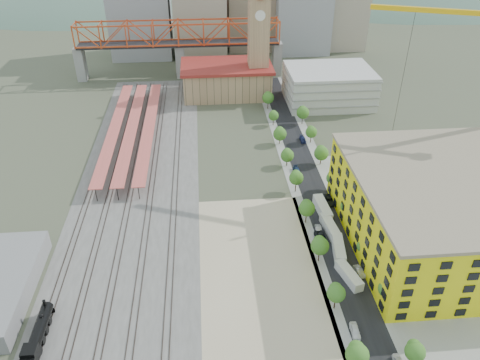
{
  "coord_description": "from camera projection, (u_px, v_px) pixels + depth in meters",
  "views": [
    {
      "loc": [
        -15.6,
        -107.74,
        77.32
      ],
      "look_at": [
        -6.58,
        -2.8,
        10.0
      ],
      "focal_mm": 35.0,
      "sensor_mm": 36.0,
      "label": 1
    }
  ],
  "objects": [
    {
      "name": "ground",
      "position": [
        262.0,
        203.0,
        133.21
      ],
      "size": [
        400.0,
        400.0,
        0.0
      ],
      "primitive_type": "plane",
      "color": "#474C38",
      "rests_on": "ground"
    },
    {
      "name": "ballast_strip",
      "position": [
        140.0,
        176.0,
        145.29
      ],
      "size": [
        36.0,
        165.0,
        0.06
      ],
      "primitive_type": "cube",
      "color": "#605E59",
      "rests_on": "ground"
    },
    {
      "name": "dirt_lot",
      "position": [
        262.0,
        284.0,
        106.46
      ],
      "size": [
        28.0,
        67.0,
        0.06
      ],
      "primitive_type": "cube",
      "color": "tan",
      "rests_on": "ground"
    },
    {
      "name": "street_asphalt",
      "position": [
        307.0,
        173.0,
        146.94
      ],
      "size": [
        12.0,
        170.0,
        0.06
      ],
      "primitive_type": "cube",
      "color": "black",
      "rests_on": "ground"
    },
    {
      "name": "sidewalk_west",
      "position": [
        289.0,
        174.0,
        146.55
      ],
      "size": [
        3.0,
        170.0,
        0.04
      ],
      "primitive_type": "cube",
      "color": "gray",
      "rests_on": "ground"
    },
    {
      "name": "sidewalk_east",
      "position": [
        324.0,
        172.0,
        147.35
      ],
      "size": [
        3.0,
        170.0,
        0.04
      ],
      "primitive_type": "cube",
      "color": "gray",
      "rests_on": "ground"
    },
    {
      "name": "construction_pad",
      "position": [
        446.0,
        239.0,
        119.65
      ],
      "size": [
        50.0,
        90.0,
        0.06
      ],
      "primitive_type": "cube",
      "color": "gray",
      "rests_on": "ground"
    },
    {
      "name": "rail_tracks",
      "position": [
        134.0,
        176.0,
        145.1
      ],
      "size": [
        26.56,
        160.0,
        0.18
      ],
      "color": "#382B23",
      "rests_on": "ground"
    },
    {
      "name": "platform_canopies",
      "position": [
        132.0,
        127.0,
        165.88
      ],
      "size": [
        16.0,
        80.0,
        4.12
      ],
      "color": "#DC5A54",
      "rests_on": "ground"
    },
    {
      "name": "station_hall",
      "position": [
        227.0,
        79.0,
        198.1
      ],
      "size": [
        38.0,
        24.0,
        13.1
      ],
      "color": "tan",
      "rests_on": "ground"
    },
    {
      "name": "clock_tower",
      "position": [
        259.0,
        27.0,
        185.49
      ],
      "size": [
        12.0,
        12.0,
        52.0
      ],
      "color": "tan",
      "rests_on": "ground"
    },
    {
      "name": "parking_garage",
      "position": [
        329.0,
        86.0,
        190.81
      ],
      "size": [
        34.0,
        26.0,
        14.0
      ],
      "primitive_type": "cube",
      "color": "silver",
      "rests_on": "ground"
    },
    {
      "name": "truss_bridge",
      "position": [
        179.0,
        36.0,
        209.4
      ],
      "size": [
        94.0,
        9.6,
        25.6
      ],
      "color": "gray",
      "rests_on": "ground"
    },
    {
      "name": "construction_building",
      "position": [
        443.0,
        211.0,
        114.39
      ],
      "size": [
        44.6,
        50.6,
        18.8
      ],
      "color": "yellow",
      "rests_on": "ground"
    },
    {
      "name": "street_trees",
      "position": [
        314.0,
        191.0,
        138.57
      ],
      "size": [
        15.4,
        124.4,
        8.0
      ],
      "color": "#2E661E",
      "rests_on": "ground"
    },
    {
      "name": "skyline",
      "position": [
        243.0,
        7.0,
        240.94
      ],
      "size": [
        133.0,
        46.0,
        60.0
      ],
      "color": "#9EA0A3",
      "rests_on": "ground"
    },
    {
      "name": "distant_hills",
      "position": [
        274.0,
        100.0,
        397.58
      ],
      "size": [
        647.0,
        264.0,
        227.0
      ],
      "color": "#4C6B59",
      "rests_on": "ground"
    },
    {
      "name": "locomotive",
      "position": [
        36.0,
        342.0,
        90.64
      ],
      "size": [
        2.72,
        20.97,
        5.24
      ],
      "color": "black",
      "rests_on": "ground"
    },
    {
      "name": "site_trailer_a",
      "position": [
        349.0,
        275.0,
        107.04
      ],
      "size": [
        4.59,
        9.28,
        2.46
      ],
      "primitive_type": "cube",
      "rotation": [
        0.0,
        0.0,
        0.26
      ],
      "color": "silver",
      "rests_on": "ground"
    },
    {
      "name": "site_trailer_b",
      "position": [
        339.0,
        249.0,
        114.62
      ],
      "size": [
        3.89,
        9.84,
        2.62
      ],
      "primitive_type": "cube",
      "rotation": [
        0.0,
        0.0,
        -0.15
      ],
      "color": "silver",
      "rests_on": "ground"
    },
    {
      "name": "site_trailer_c",
      "position": [
        330.0,
        227.0,
        122.0
      ],
      "size": [
        3.44,
        9.65,
        2.59
      ],
      "primitive_type": "cube",
      "rotation": [
        0.0,
        0.0,
        0.1
      ],
      "color": "silver",
      "rests_on": "ground"
    },
    {
      "name": "site_trailer_d",
      "position": [
        322.0,
        208.0,
        128.74
      ],
      "size": [
        3.34,
        10.41,
        2.81
      ],
      "primitive_type": "cube",
      "rotation": [
        0.0,
        0.0,
        0.06
      ],
      "color": "silver",
      "rests_on": "ground"
    },
    {
      "name": "car_0",
      "position": [
        355.0,
        331.0,
        94.43
      ],
      "size": [
        1.97,
        4.39,
        1.46
      ],
      "primitive_type": "imported",
      "rotation": [
        0.0,
        0.0,
        -0.06
      ],
      "color": "white",
      "rests_on": "ground"
    },
    {
      "name": "car_1",
      "position": [
        318.0,
        230.0,
        121.88
      ],
      "size": [
        1.74,
        4.22,
        1.36
      ],
      "primitive_type": "imported",
      "rotation": [
        0.0,
        0.0,
        -0.07
      ],
      "color": "#9A9B9F",
      "rests_on": "ground"
    },
    {
      "name": "car_2",
      "position": [
        321.0,
        238.0,
        119.16
      ],
      "size": [
        3.06,
        5.65,
        1.51
      ],
      "primitive_type": "imported",
      "rotation": [
        0.0,
        0.0,
        0.11
      ],
      "color": "black",
      "rests_on": "ground"
    },
    {
      "name": "car_3",
      "position": [
        297.0,
        170.0,
        147.16
      ],
      "size": [
        1.97,
        4.63,
        1.33
      ],
      "primitive_type": "imported",
      "rotation": [
        0.0,
        0.0,
        0.02
      ],
      "color": "navy",
      "rests_on": "ground"
    },
    {
      "name": "car_5",
      "position": [
        359.0,
        272.0,
        108.87
      ],
      "size": [
        2.1,
        4.29,
        1.35
      ],
      "primitive_type": "imported",
      "rotation": [
        0.0,
        0.0,
        0.17
      ],
      "color": "#A4A5AA",
      "rests_on": "ground"
    },
    {
      "name": "car_6",
      "position": [
        329.0,
        200.0,
        133.03
      ],
      "size": [
        3.1,
        5.91,
        1.59
      ],
      "primitive_type": "imported",
      "rotation": [
        0.0,
        0.0,
        -0.08
      ],
      "color": "black",
      "rests_on": "ground"
    },
    {
      "name": "car_7",
      "position": [
        303.0,
        139.0,
        164.68
      ],
      "size": [
        2.02,
        4.74,
        1.36
      ],
      "primitive_type": "imported",
      "rotation": [
        0.0,
        0.0,
        -0.02
      ],
      "color": "navy",
      "rests_on": "ground"
    }
  ]
}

